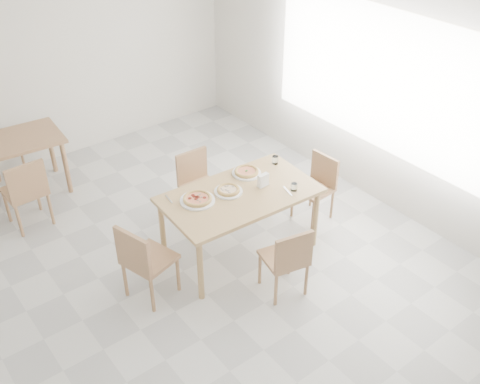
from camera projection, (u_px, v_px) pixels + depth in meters
room at (380, 80)px, 6.23m from camera, size 7.28×7.00×7.00m
main_table at (240, 199)px, 5.74m from camera, size 1.63×0.98×0.75m
chair_south at (288, 258)px, 5.31m from camera, size 0.47×0.47×0.79m
chair_north at (197, 180)px, 6.43m from camera, size 0.41×0.41×0.80m
chair_west at (143, 258)px, 5.25m from camera, size 0.52×0.52×0.85m
chair_east at (318, 183)px, 6.42m from camera, size 0.41×0.41×0.77m
plate_margherita at (246, 173)px, 6.00m from camera, size 0.31×0.31×0.02m
plate_mushroom at (228, 192)px, 5.71m from camera, size 0.29×0.29×0.02m
plate_pepperoni at (197, 200)px, 5.58m from camera, size 0.35×0.35×0.02m
pizza_margherita at (246, 171)px, 5.99m from camera, size 0.27×0.27×0.03m
pizza_mushroom at (228, 190)px, 5.70m from camera, size 0.30×0.30×0.03m
pizza_pepperoni at (197, 199)px, 5.56m from camera, size 0.31×0.31×0.03m
tumbler_a at (275, 160)px, 6.16m from camera, size 0.07×0.07×0.09m
tumbler_b at (294, 187)px, 5.72m from camera, size 0.06×0.06×0.08m
napkin_holder at (263, 181)px, 5.77m from camera, size 0.13×0.07×0.15m
fork_a at (169, 199)px, 5.61m from camera, size 0.04×0.17×0.01m
fork_b at (288, 191)px, 5.73m from camera, size 0.06×0.19×0.01m
second_table at (6, 149)px, 6.66m from camera, size 1.34×0.83×0.75m
chair_back_s at (26, 189)px, 6.20m from camera, size 0.44×0.44×0.87m
chair_back_n at (0, 139)px, 7.26m from camera, size 0.41×0.41×0.80m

